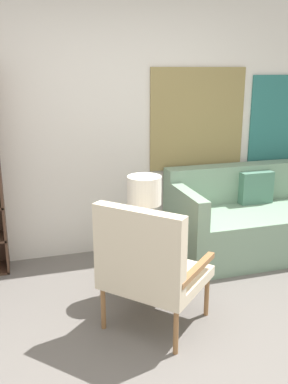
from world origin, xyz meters
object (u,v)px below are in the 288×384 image
at_px(side_table, 155,243).
at_px(armchair, 148,264).
at_px(couch, 261,220).
at_px(table_lamp, 144,201).

bearing_deg(side_table, armchair, -113.71).
distance_m(couch, side_table, 1.48).
xyz_separation_m(couch, table_lamp, (-1.44, -0.50, 0.49)).
bearing_deg(armchair, couch, 33.93).
distance_m(couch, table_lamp, 1.60).
height_order(armchair, table_lamp, table_lamp).
bearing_deg(armchair, side_table, 66.29).
relative_size(armchair, side_table, 1.88).
relative_size(couch, table_lamp, 3.78).
bearing_deg(side_table, couch, 22.62).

